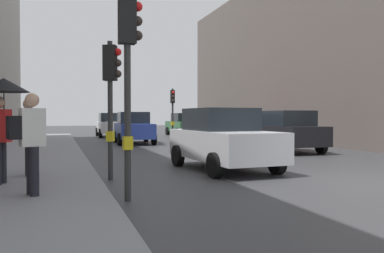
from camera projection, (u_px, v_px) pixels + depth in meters
name	position (u px, v px, depth m)	size (l,w,h in m)	color
ground_plane	(373.00, 183.00, 9.40)	(120.00, 120.00, 0.00)	#38383A
sidewalk_kerb	(33.00, 163.00, 12.77)	(3.26, 40.00, 0.16)	gray
building_facade_right	(349.00, 61.00, 27.84)	(12.00, 28.30, 10.51)	#5B514C
traffic_light_near_right	(111.00, 84.00, 9.86)	(0.45, 0.34, 3.32)	#2D2D2D
traffic_light_near_left	(129.00, 57.00, 7.41)	(0.43, 0.25, 3.77)	#2D2D2D
traffic_light_far_median	(173.00, 104.00, 26.83)	(0.24, 0.43, 3.32)	#2D2D2D
car_white_compact	(111.00, 125.00, 30.77)	(2.05, 4.21, 1.76)	silver
car_green_estate	(183.00, 124.00, 32.41)	(2.08, 4.23, 1.76)	#2D6038
car_silver_hatchback	(223.00, 139.00, 11.83)	(2.24, 4.31, 1.76)	#BCBCC1
car_dark_suv	(285.00, 131.00, 17.75)	(2.05, 4.21, 1.76)	black
car_blue_van	(134.00, 128.00, 23.13)	(2.16, 4.27, 1.76)	navy
car_red_sedan	(235.00, 128.00, 23.11)	(2.27, 4.32, 1.76)	red
pedestrian_with_umbrella	(2.00, 101.00, 8.31)	(1.00, 1.00, 2.14)	black
pedestrian_with_grey_backpack	(26.00, 132.00, 9.51)	(0.63, 0.36, 1.77)	black
pedestrian_with_black_backpack	(30.00, 138.00, 7.12)	(0.65, 0.44, 1.77)	black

